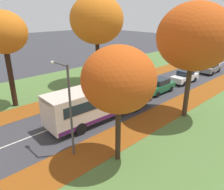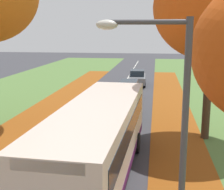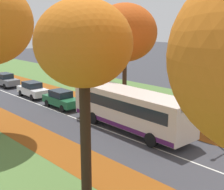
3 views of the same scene
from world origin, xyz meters
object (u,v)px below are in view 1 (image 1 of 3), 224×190
bus (103,99)px  car_grey_third_in_line (211,68)px  tree_right_near (119,80)px  streetlamp_right (67,100)px  tree_right_mid (194,37)px  tree_left_near (3,33)px  car_white_following (185,77)px  tree_left_mid (97,20)px  car_green_lead (159,86)px

bus → car_grey_third_in_line: 21.53m
bus → tree_right_near: bearing=-32.8°
tree_right_near → bus: bearing=147.2°
car_grey_third_in_line → streetlamp_right: bearing=-85.2°
tree_right_mid → car_grey_third_in_line: size_ratio=2.24×
tree_left_near → tree_right_near: bearing=6.5°
tree_right_near → car_white_following: (-5.17, 17.49, -4.43)m
tree_left_mid → tree_right_mid: size_ratio=1.12×
tree_left_mid → tree_right_mid: 12.66m
car_white_following → car_grey_third_in_line: same height
streetlamp_right → bus: 5.93m
tree_right_near → car_grey_third_in_line: bearing=101.2°
tree_right_near → car_green_lead: (-5.27, 11.93, -4.43)m
tree_left_mid → streetlamp_right: bearing=-47.2°
tree_left_mid → bus: bearing=-37.5°
tree_right_near → car_green_lead: bearing=113.8°
tree_left_near → tree_right_near: size_ratio=1.25×
tree_right_mid → car_green_lead: (-5.06, 3.28, -6.05)m
tree_left_near → car_white_following: 21.37m
car_green_lead → car_grey_third_in_line: bearing=88.3°
tree_right_near → bus: 6.98m
tree_left_mid → tree_right_near: 16.00m
tree_right_mid → car_white_following: bearing=119.3°
streetlamp_right → car_green_lead: (-2.61, 13.70, -2.92)m
streetlamp_right → car_grey_third_in_line: streetlamp_right is taller
tree_left_mid → streetlamp_right: 15.52m
car_green_lead → tree_left_near: bearing=-119.7°
tree_right_near → bus: tree_right_near is taller
tree_left_near → car_white_following: tree_left_near is taller
tree_left_near → tree_left_mid: bearing=89.6°
streetlamp_right → car_white_following: (-2.51, 19.25, -2.92)m
tree_left_mid → car_green_lead: size_ratio=2.53×
tree_right_mid → car_grey_third_in_line: (-4.67, 16.12, -6.05)m
tree_right_near → streetlamp_right: tree_right_near is taller
tree_right_mid → bus: (-4.85, -5.39, -5.16)m
tree_right_near → streetlamp_right: size_ratio=1.19×
tree_right_mid → car_white_following: size_ratio=2.25×
car_grey_third_in_line → tree_left_mid: bearing=-117.0°
tree_left_near → car_white_following: bearing=67.8°
tree_left_mid → car_grey_third_in_line: 18.82m
tree_left_mid → car_green_lead: tree_left_mid is taller
streetlamp_right → bus: (-2.40, 5.03, -2.03)m
tree_right_mid → streetlamp_right: (-2.44, -10.42, -3.12)m
tree_right_mid → car_grey_third_in_line: tree_right_mid is taller
bus → car_green_lead: (-0.21, 8.67, -0.89)m
streetlamp_right → car_grey_third_in_line: bearing=94.8°
tree_right_near → tree_left_mid: bearing=144.3°
car_green_lead → car_white_following: 5.56m
bus → car_green_lead: bearing=91.4°
tree_right_mid → car_grey_third_in_line: 17.84m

